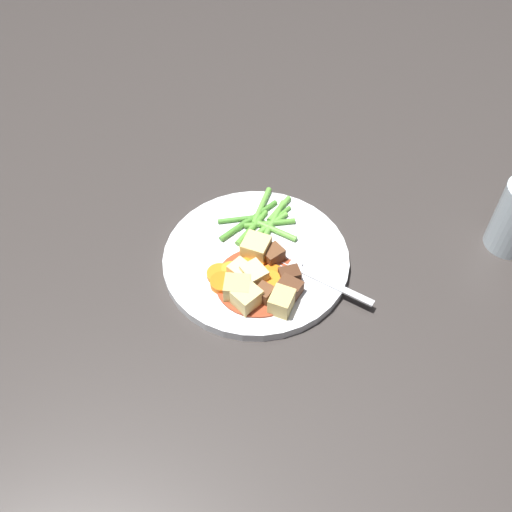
# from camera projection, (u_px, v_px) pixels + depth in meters

# --- Properties ---
(ground_plane) EXTENTS (3.00, 3.00, 0.00)m
(ground_plane) POSITION_uv_depth(u_px,v_px,m) (256.00, 263.00, 0.85)
(ground_plane) COLOR #383330
(dinner_plate) EXTENTS (0.27, 0.27, 0.02)m
(dinner_plate) POSITION_uv_depth(u_px,v_px,m) (256.00, 259.00, 0.85)
(dinner_plate) COLOR white
(dinner_plate) RESTS_ON ground_plane
(stew_sauce) EXTENTS (0.12, 0.12, 0.00)m
(stew_sauce) POSITION_uv_depth(u_px,v_px,m) (257.00, 282.00, 0.81)
(stew_sauce) COLOR #93381E
(stew_sauce) RESTS_ON dinner_plate
(carrot_slice_0) EXTENTS (0.04, 0.04, 0.01)m
(carrot_slice_0) POSITION_uv_depth(u_px,v_px,m) (257.00, 260.00, 0.83)
(carrot_slice_0) COLOR orange
(carrot_slice_0) RESTS_ON dinner_plate
(carrot_slice_1) EXTENTS (0.04, 0.04, 0.01)m
(carrot_slice_1) POSITION_uv_depth(u_px,v_px,m) (258.00, 288.00, 0.80)
(carrot_slice_1) COLOR orange
(carrot_slice_1) RESTS_ON dinner_plate
(carrot_slice_2) EXTENTS (0.04, 0.04, 0.01)m
(carrot_slice_2) POSITION_uv_depth(u_px,v_px,m) (222.00, 283.00, 0.81)
(carrot_slice_2) COLOR orange
(carrot_slice_2) RESTS_ON dinner_plate
(carrot_slice_3) EXTENTS (0.04, 0.04, 0.01)m
(carrot_slice_3) POSITION_uv_depth(u_px,v_px,m) (272.00, 275.00, 0.81)
(carrot_slice_3) COLOR orange
(carrot_slice_3) RESTS_ON dinner_plate
(carrot_slice_4) EXTENTS (0.05, 0.05, 0.01)m
(carrot_slice_4) POSITION_uv_depth(u_px,v_px,m) (269.00, 283.00, 0.80)
(carrot_slice_4) COLOR orange
(carrot_slice_4) RESTS_ON dinner_plate
(carrot_slice_5) EXTENTS (0.03, 0.03, 0.01)m
(carrot_slice_5) POSITION_uv_depth(u_px,v_px,m) (248.00, 267.00, 0.82)
(carrot_slice_5) COLOR orange
(carrot_slice_5) RESTS_ON dinner_plate
(carrot_slice_6) EXTENTS (0.04, 0.04, 0.01)m
(carrot_slice_6) POSITION_uv_depth(u_px,v_px,m) (230.00, 270.00, 0.82)
(carrot_slice_6) COLOR orange
(carrot_slice_6) RESTS_ON dinner_plate
(carrot_slice_7) EXTENTS (0.05, 0.05, 0.01)m
(carrot_slice_7) POSITION_uv_depth(u_px,v_px,m) (219.00, 274.00, 0.82)
(carrot_slice_7) COLOR orange
(carrot_slice_7) RESTS_ON dinner_plate
(potato_chunk_0) EXTENTS (0.04, 0.04, 0.03)m
(potato_chunk_0) POSITION_uv_depth(u_px,v_px,m) (237.00, 289.00, 0.79)
(potato_chunk_0) COLOR #DBBC6B
(potato_chunk_0) RESTS_ON dinner_plate
(potato_chunk_1) EXTENTS (0.05, 0.05, 0.03)m
(potato_chunk_1) POSITION_uv_depth(u_px,v_px,m) (256.00, 247.00, 0.83)
(potato_chunk_1) COLOR #E5CC7A
(potato_chunk_1) RESTS_ON dinner_plate
(potato_chunk_2) EXTENTS (0.04, 0.04, 0.02)m
(potato_chunk_2) POSITION_uv_depth(u_px,v_px,m) (241.00, 271.00, 0.81)
(potato_chunk_2) COLOR #EAD68C
(potato_chunk_2) RESTS_ON dinner_plate
(potato_chunk_3) EXTENTS (0.04, 0.04, 0.03)m
(potato_chunk_3) POSITION_uv_depth(u_px,v_px,m) (254.00, 275.00, 0.80)
(potato_chunk_3) COLOR #EAD68C
(potato_chunk_3) RESTS_ON dinner_plate
(potato_chunk_4) EXTENTS (0.05, 0.05, 0.03)m
(potato_chunk_4) POSITION_uv_depth(u_px,v_px,m) (247.00, 298.00, 0.78)
(potato_chunk_4) COLOR #E5CC7A
(potato_chunk_4) RESTS_ON dinner_plate
(potato_chunk_5) EXTENTS (0.04, 0.04, 0.03)m
(potato_chunk_5) POSITION_uv_depth(u_px,v_px,m) (282.00, 302.00, 0.77)
(potato_chunk_5) COLOR #DBBC6B
(potato_chunk_5) RESTS_ON dinner_plate
(meat_chunk_0) EXTENTS (0.04, 0.04, 0.02)m
(meat_chunk_0) POSITION_uv_depth(u_px,v_px,m) (288.00, 290.00, 0.79)
(meat_chunk_0) COLOR #56331E
(meat_chunk_0) RESTS_ON dinner_plate
(meat_chunk_1) EXTENTS (0.03, 0.03, 0.02)m
(meat_chunk_1) POSITION_uv_depth(u_px,v_px,m) (264.00, 294.00, 0.79)
(meat_chunk_1) COLOR brown
(meat_chunk_1) RESTS_ON dinner_plate
(meat_chunk_2) EXTENTS (0.03, 0.03, 0.02)m
(meat_chunk_2) POSITION_uv_depth(u_px,v_px,m) (290.00, 275.00, 0.81)
(meat_chunk_2) COLOR #4C2B19
(meat_chunk_2) RESTS_ON dinner_plate
(meat_chunk_3) EXTENTS (0.04, 0.04, 0.02)m
(meat_chunk_3) POSITION_uv_depth(u_px,v_px,m) (273.00, 255.00, 0.83)
(meat_chunk_3) COLOR brown
(meat_chunk_3) RESTS_ON dinner_plate
(green_bean_0) EXTENTS (0.05, 0.04, 0.01)m
(green_bean_0) POSITION_uv_depth(u_px,v_px,m) (257.00, 223.00, 0.88)
(green_bean_0) COLOR #599E38
(green_bean_0) RESTS_ON dinner_plate
(green_bean_1) EXTENTS (0.04, 0.05, 0.01)m
(green_bean_1) POSITION_uv_depth(u_px,v_px,m) (234.00, 230.00, 0.87)
(green_bean_1) COLOR #4C8E33
(green_bean_1) RESTS_ON dinner_plate
(green_bean_2) EXTENTS (0.06, 0.07, 0.01)m
(green_bean_2) POSITION_uv_depth(u_px,v_px,m) (257.00, 215.00, 0.89)
(green_bean_2) COLOR #4C8E33
(green_bean_2) RESTS_ON dinner_plate
(green_bean_3) EXTENTS (0.01, 0.07, 0.01)m
(green_bean_3) POSITION_uv_depth(u_px,v_px,m) (240.00, 219.00, 0.89)
(green_bean_3) COLOR #4C8E33
(green_bean_3) RESTS_ON dinner_plate
(green_bean_4) EXTENTS (0.08, 0.04, 0.01)m
(green_bean_4) POSITION_uv_depth(u_px,v_px,m) (274.00, 219.00, 0.88)
(green_bean_4) COLOR #66AD42
(green_bean_4) RESTS_ON dinner_plate
(green_bean_5) EXTENTS (0.06, 0.05, 0.01)m
(green_bean_5) POSITION_uv_depth(u_px,v_px,m) (250.00, 230.00, 0.87)
(green_bean_5) COLOR #599E38
(green_bean_5) RESTS_ON dinner_plate
(green_bean_6) EXTENTS (0.05, 0.06, 0.01)m
(green_bean_6) POSITION_uv_depth(u_px,v_px,m) (270.00, 226.00, 0.88)
(green_bean_6) COLOR #66AD42
(green_bean_6) RESTS_ON dinner_plate
(green_bean_7) EXTENTS (0.05, 0.06, 0.01)m
(green_bean_7) POSITION_uv_depth(u_px,v_px,m) (274.00, 220.00, 0.89)
(green_bean_7) COLOR #599E38
(green_bean_7) RESTS_ON dinner_plate
(green_bean_8) EXTENTS (0.01, 0.08, 0.01)m
(green_bean_8) POSITION_uv_depth(u_px,v_px,m) (270.00, 223.00, 0.88)
(green_bean_8) COLOR #599E38
(green_bean_8) RESTS_ON dinner_plate
(green_bean_9) EXTENTS (0.05, 0.04, 0.01)m
(green_bean_9) POSITION_uv_depth(u_px,v_px,m) (279.00, 209.00, 0.90)
(green_bean_9) COLOR #66AD42
(green_bean_9) RESTS_ON dinner_plate
(green_bean_10) EXTENTS (0.08, 0.04, 0.01)m
(green_bean_10) POSITION_uv_depth(u_px,v_px,m) (262.00, 206.00, 0.90)
(green_bean_10) COLOR #66AD42
(green_bean_10) RESTS_ON dinner_plate
(green_bean_11) EXTENTS (0.04, 0.06, 0.01)m
(green_bean_11) POSITION_uv_depth(u_px,v_px,m) (277.00, 231.00, 0.87)
(green_bean_11) COLOR #66AD42
(green_bean_11) RESTS_ON dinner_plate
(fork) EXTENTS (0.11, 0.15, 0.00)m
(fork) POSITION_uv_depth(u_px,v_px,m) (313.00, 275.00, 0.82)
(fork) COLOR silver
(fork) RESTS_ON dinner_plate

